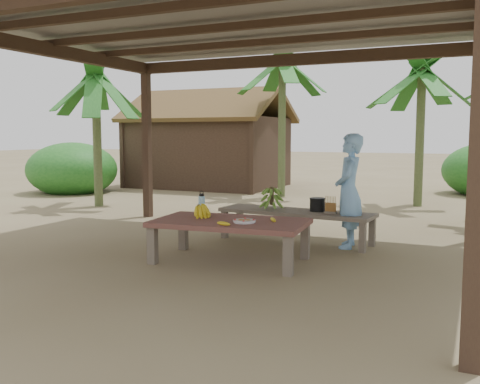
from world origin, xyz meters
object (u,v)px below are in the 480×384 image
at_px(woman, 349,191).
at_px(ripe_banana_bunch, 199,210).
at_px(work_table, 230,226).
at_px(cooking_pot, 317,205).
at_px(water_flask, 202,205).
at_px(bench, 296,214).
at_px(plate, 244,221).

bearing_deg(woman, ripe_banana_bunch, -58.26).
xyz_separation_m(work_table, cooking_pot, (0.63, 1.50, 0.10)).
relative_size(ripe_banana_bunch, water_flask, 0.92).
bearing_deg(water_flask, bench, 54.76).
relative_size(work_table, bench, 0.84).
relative_size(bench, plate, 8.46).
xyz_separation_m(work_table, water_flask, (-0.51, 0.23, 0.20)).
bearing_deg(woman, cooking_pot, -113.09).
bearing_deg(cooking_pot, bench, -168.34).
height_order(ripe_banana_bunch, woman, woman).
relative_size(water_flask, woman, 0.20).
bearing_deg(work_table, water_flask, 150.56).
relative_size(ripe_banana_bunch, plate, 1.08).
distance_m(water_flask, cooking_pot, 1.71).
height_order(plate, cooking_pot, cooking_pot).
relative_size(plate, woman, 0.17).
relative_size(bench, ripe_banana_bunch, 7.84).
xyz_separation_m(bench, cooking_pot, (0.30, 0.06, 0.14)).
relative_size(work_table, woman, 1.23).
bearing_deg(plate, bench, 85.88).
xyz_separation_m(bench, ripe_banana_bunch, (-0.80, -1.39, 0.19)).
bearing_deg(work_table, plate, -28.58).
relative_size(water_flask, cooking_pot, 1.48).
distance_m(work_table, ripe_banana_bunch, 0.48).
bearing_deg(woman, work_table, -47.30).
bearing_deg(work_table, cooking_pot, 61.97).
distance_m(bench, plate, 1.55).
bearing_deg(ripe_banana_bunch, cooking_pot, 52.98).
relative_size(plate, water_flask, 0.85).
bearing_deg(bench, cooking_pot, 16.22).
bearing_deg(water_flask, plate, -24.11).
xyz_separation_m(bench, woman, (0.76, -0.06, 0.37)).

